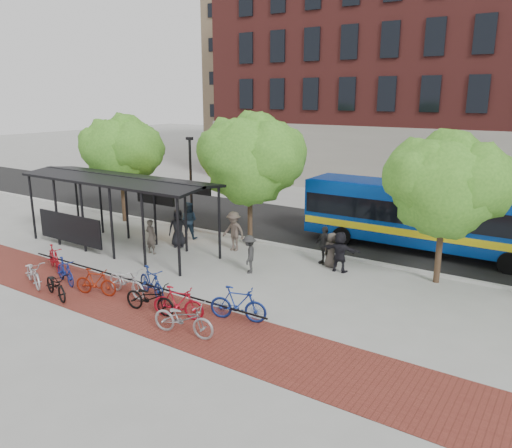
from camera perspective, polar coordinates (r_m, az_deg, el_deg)
The scene contains 31 objects.
ground at distance 20.61m, azimuth 1.06°, elevation -6.06°, with size 160.00×160.00×0.00m, color #9E9E99.
asphalt_street at distance 27.37m, azimuth 10.12°, elevation -1.03°, with size 160.00×8.00×0.01m, color black.
curb at distance 23.87m, azimuth 6.25°, elevation -3.07°, with size 160.00×0.25×0.12m, color #B7B7B2.
brick_strip at distance 18.23m, azimuth -13.02°, elevation -9.30°, with size 24.00×3.00×0.01m, color maroon.
bike_rack_rail at distance 19.68m, azimuth -13.75°, elevation -7.53°, with size 12.00×0.05×0.95m, color black.
building_tower at distance 62.61m, azimuth 9.08°, elevation 21.53°, with size 22.00×22.00×30.00m, color #7A664C.
bus_shelter at distance 24.68m, azimuth -15.69°, elevation 4.09°, with size 10.60×3.07×3.60m.
tree_a at distance 29.82m, azimuth -15.09°, elevation 8.27°, with size 4.90×4.00×6.18m.
tree_b at distance 23.84m, azimuth -0.45°, elevation 7.83°, with size 5.15×4.20×6.47m.
tree_c at distance 20.33m, azimuth 21.13°, elevation 4.51°, with size 4.66×3.80×5.92m.
lamp_post_left at distance 26.76m, azimuth -7.45°, elevation 4.75°, with size 0.35×0.20×5.12m.
bus at distance 24.74m, azimuth 19.09°, elevation 1.05°, with size 11.74×2.90×3.16m.
bike_1 at distance 22.87m, azimuth -22.06°, elevation -3.64°, with size 0.50×1.78×1.07m, color maroon.
bike_2 at distance 21.38m, azimuth -24.10°, elevation -5.12°, with size 0.70×2.00×1.05m, color #B2B2B5.
bike_3 at distance 21.12m, azimuth -20.97°, elevation -5.06°, with size 0.49×1.73×1.04m, color navy.
bike_4 at distance 19.84m, azimuth -21.90°, elevation -6.47°, with size 0.66×1.89×0.99m, color black.
bike_5 at distance 19.59m, azimuth -17.86°, elevation -6.33°, with size 0.48×1.70×1.02m, color maroon.
bike_6 at distance 19.24m, azimuth -14.57°, elevation -6.35°, with size 0.73×2.08×1.09m, color #B5B5B8.
bike_7 at distance 18.87m, azimuth -11.87°, elevation -6.54°, with size 0.53×1.89×1.14m, color navy.
bike_8 at distance 17.59m, azimuth -12.04°, elevation -8.27°, with size 0.71×2.03×1.07m, color black.
bike_9 at distance 16.99m, azimuth -8.87°, elevation -8.87°, with size 0.52×1.85×1.11m, color maroon.
bike_10 at distance 15.84m, azimuth -8.28°, elevation -10.63°, with size 0.74×2.13×1.12m, color gray.
bike_11 at distance 16.62m, azimuth -2.06°, elevation -9.11°, with size 0.56×1.97×1.18m, color navy.
pedestrian_0 at distance 24.68m, azimuth -8.90°, elevation -0.47°, with size 0.91×0.59×1.86m, color black.
pedestrian_1 at distance 23.82m, azimuth -11.90°, elevation -1.42°, with size 0.60×0.40×1.66m, color #474039.
pedestrian_2 at distance 25.99m, azimuth -7.72°, elevation 0.42°, with size 0.93×0.73×1.92m, color #1A2B3E.
pedestrian_3 at distance 23.76m, azimuth -2.56°, elevation -0.83°, with size 1.24×0.71×1.91m, color brown.
pedestrian_4 at distance 22.12m, azimuth 7.82°, elevation -2.40°, with size 1.00×0.42×1.71m, color #272727.
pedestrian_5 at distance 21.23m, azimuth 9.59°, elevation -3.14°, with size 1.63×0.52×1.75m, color black.
pedestrian_6 at distance 21.74m, azimuth 8.63°, elevation -2.96°, with size 0.75×0.49×1.54m, color #423B35.
pedestrian_9 at distance 20.84m, azimuth -0.78°, elevation -3.46°, with size 1.05×0.60×1.62m, color #2B2B2B.
Camera 1 is at (10.35, -16.27, 7.27)m, focal length 35.00 mm.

